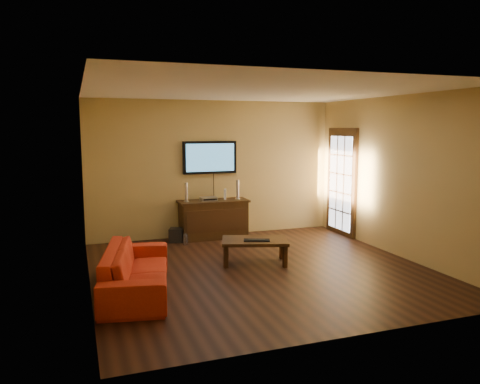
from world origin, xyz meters
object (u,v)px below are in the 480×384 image
speaker_right (238,190)px  keyboard (257,240)px  av_receiver (209,199)px  television (210,157)px  subwoofer (176,235)px  coffee_table (255,242)px  bottle (186,240)px  sofa (136,262)px  media_console (213,219)px  game_console (225,194)px  speaker_left (186,193)px

speaker_right → keyboard: speaker_right is taller
av_receiver → television: bearing=65.6°
subwoofer → coffee_table: bearing=-43.1°
subwoofer → bottle: (0.10, -0.33, -0.02)m
av_receiver → sofa: bearing=-124.2°
av_receiver → keyboard: av_receiver is taller
media_console → bottle: bearing=-149.2°
television → keyboard: (0.13, -2.22, -1.18)m
game_console → keyboard: (-0.13, -2.04, -0.45)m
coffee_table → speaker_left: (-0.67, 1.90, 0.58)m
keyboard → speaker_left: bearing=108.4°
speaker_left → speaker_right: speaker_right is taller
av_receiver → subwoofer: (-0.66, -0.07, -0.66)m
speaker_left → subwoofer: 0.83m
speaker_left → av_receiver: size_ratio=1.18×
av_receiver → subwoofer: av_receiver is taller
speaker_right → av_receiver: (-0.60, 0.02, -0.14)m
television → game_console: size_ratio=5.24×
media_console → speaker_right: bearing=-1.6°
speaker_right → coffee_table: bearing=-101.1°
av_receiver → coffee_table: bearing=-83.8°
media_console → av_receiver: (-0.10, 0.00, 0.41)m
sofa → av_receiver: size_ratio=6.51×
speaker_left → game_console: (0.79, 0.04, -0.07)m
speaker_right → subwoofer: (-1.26, -0.05, -0.80)m
subwoofer → av_receiver: bearing=26.8°
sofa → subwoofer: 2.76m
sofa → bottle: sofa is taller
coffee_table → game_console: game_console is taller
coffee_table → speaker_right: size_ratio=3.09×
sofa → television: bearing=-22.0°
media_console → bottle: media_console is taller
speaker_right → bottle: 1.47m
speaker_left → keyboard: bearing=-71.6°
speaker_right → media_console: bearing=178.4°
keyboard → sofa: bearing=-163.0°
coffee_table → bottle: bearing=117.5°
coffee_table → media_console: bearing=93.9°
coffee_table → sofa: bearing=-160.4°
sofa → speaker_right: 3.51m
media_console → speaker_left: 0.77m
speaker_left → keyboard: (0.67, -2.00, -0.52)m
media_console → keyboard: (0.13, -2.00, 0.02)m
coffee_table → keyboard: (-0.00, -0.10, 0.06)m
game_console → bottle: 1.26m
television → game_console: bearing=-35.5°
speaker_left → keyboard: 2.17m
media_console → coffee_table: 1.91m
sofa → bottle: 2.51m
game_console → bottle: size_ratio=0.92×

